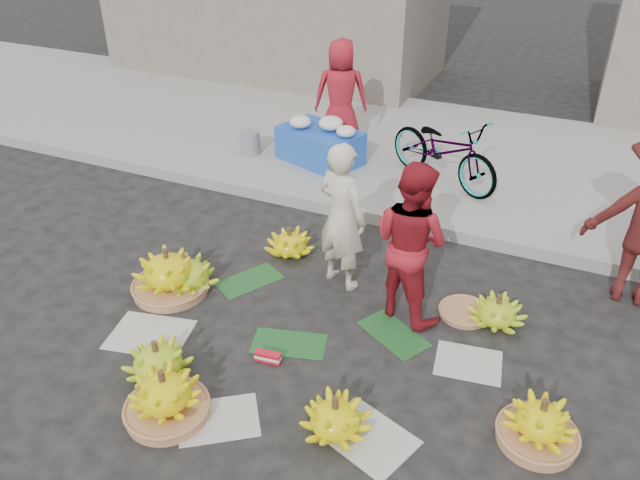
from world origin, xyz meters
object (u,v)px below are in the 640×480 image
at_px(flower_table, 321,143).
at_px(bicycle, 444,150).
at_px(banana_bunch_0, 168,273).
at_px(vendor_cream, 342,217).
at_px(banana_bunch_4, 540,424).

height_order(flower_table, bicycle, bicycle).
xyz_separation_m(banana_bunch_0, bicycle, (1.86, 3.25, 0.35)).
bearing_deg(bicycle, vendor_cream, -161.86).
bearing_deg(banana_bunch_4, banana_bunch_0, 172.74).
distance_m(banana_bunch_0, bicycle, 3.76).
bearing_deg(banana_bunch_4, vendor_cream, 148.21).
relative_size(banana_bunch_0, banana_bunch_4, 1.28).
xyz_separation_m(flower_table, bicycle, (1.67, 0.04, 0.18)).
xyz_separation_m(banana_bunch_4, bicycle, (-1.69, 3.71, 0.39)).
bearing_deg(vendor_cream, bicycle, -79.88).
bearing_deg(banana_bunch_0, flower_table, 86.64).
relative_size(banana_bunch_4, flower_table, 0.51).
bearing_deg(banana_bunch_0, bicycle, 60.26).
xyz_separation_m(vendor_cream, flower_table, (-1.28, 2.38, -0.37)).
bearing_deg(flower_table, banana_bunch_0, -74.22).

